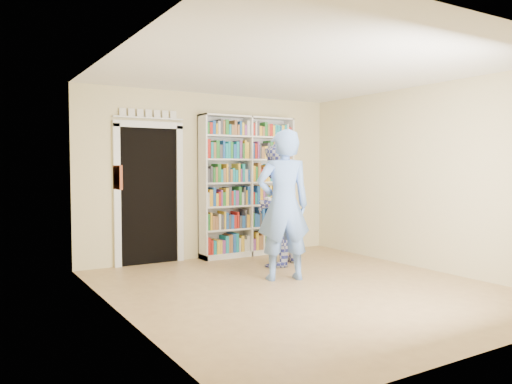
% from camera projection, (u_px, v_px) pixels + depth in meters
% --- Properties ---
extents(floor, '(5.00, 5.00, 0.00)m').
position_uv_depth(floor, '(303.00, 288.00, 6.20)').
color(floor, '#987349').
rests_on(floor, ground).
extents(ceiling, '(5.00, 5.00, 0.00)m').
position_uv_depth(ceiling, '(304.00, 69.00, 6.06)').
color(ceiling, white).
rests_on(ceiling, wall_back).
extents(wall_back, '(4.50, 0.00, 4.50)m').
position_uv_depth(wall_back, '(213.00, 176.00, 8.26)').
color(wall_back, beige).
rests_on(wall_back, floor).
extents(wall_left, '(0.00, 5.00, 5.00)m').
position_uv_depth(wall_left, '(122.00, 183.00, 4.96)').
color(wall_left, beige).
rests_on(wall_left, floor).
extents(wall_right, '(0.00, 5.00, 5.00)m').
position_uv_depth(wall_right, '(427.00, 177.00, 7.30)').
color(wall_right, beige).
rests_on(wall_right, floor).
extents(bookshelf, '(1.71, 0.32, 2.35)m').
position_uv_depth(bookshelf, '(248.00, 185.00, 8.44)').
color(bookshelf, white).
rests_on(bookshelf, floor).
extents(doorway, '(1.10, 0.08, 2.43)m').
position_uv_depth(doorway, '(149.00, 188.00, 7.68)').
color(doorway, black).
rests_on(doorway, floor).
extents(wall_art, '(0.03, 0.25, 0.25)m').
position_uv_depth(wall_art, '(118.00, 177.00, 5.14)').
color(wall_art, brown).
rests_on(wall_art, wall_left).
extents(man_blue, '(0.84, 0.67, 2.00)m').
position_uv_depth(man_blue, '(283.00, 205.00, 6.62)').
color(man_blue, '#6792E5').
rests_on(man_blue, floor).
extents(man_plaid, '(1.13, 1.07, 1.84)m').
position_uv_depth(man_plaid, '(275.00, 205.00, 7.54)').
color(man_plaid, '#323A9B').
rests_on(man_plaid, floor).
extents(paper_sheet, '(0.21, 0.03, 0.30)m').
position_uv_depth(paper_sheet, '(289.00, 201.00, 7.44)').
color(paper_sheet, white).
rests_on(paper_sheet, man_plaid).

